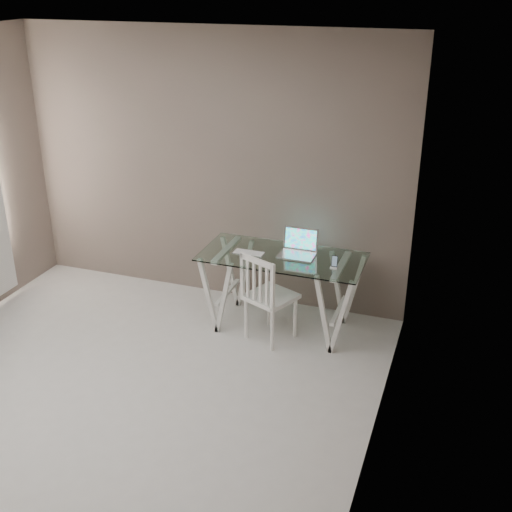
{
  "coord_description": "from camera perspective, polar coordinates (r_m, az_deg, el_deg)",
  "views": [
    {
      "loc": [
        2.46,
        -3.39,
        3.13
      ],
      "look_at": [
        0.75,
        1.45,
        0.85
      ],
      "focal_mm": 45.0,
      "sensor_mm": 36.0,
      "label": 1
    }
  ],
  "objects": [
    {
      "name": "room",
      "position": [
        4.47,
        -16.21,
        4.56
      ],
      "size": [
        4.5,
        4.52,
        2.71
      ],
      "color": "beige",
      "rests_on": "ground"
    },
    {
      "name": "chair",
      "position": [
        5.77,
        0.86,
        -3.4
      ],
      "size": [
        0.52,
        0.52,
        0.87
      ],
      "rotation": [
        0.0,
        0.0,
        -0.41
      ],
      "color": "white",
      "rests_on": "ground"
    },
    {
      "name": "mouse",
      "position": [
        5.64,
        0.68,
        -0.85
      ],
      "size": [
        0.1,
        0.06,
        0.03
      ],
      "primitive_type": "ellipsoid",
      "color": "white",
      "rests_on": "desk"
    },
    {
      "name": "desk",
      "position": [
        6.03,
        2.29,
        -3.16
      ],
      "size": [
        1.5,
        0.7,
        0.75
      ],
      "color": "silver",
      "rests_on": "ground"
    },
    {
      "name": "keyboard",
      "position": [
        5.92,
        -0.64,
        0.28
      ],
      "size": [
        0.3,
        0.13,
        0.01
      ],
      "primitive_type": "cube",
      "color": "silver",
      "rests_on": "desk"
    },
    {
      "name": "phone_dock",
      "position": [
        5.66,
        6.98,
        -0.78
      ],
      "size": [
        0.06,
        0.06,
        0.12
      ],
      "color": "white",
      "rests_on": "desk"
    },
    {
      "name": "laptop",
      "position": [
        5.9,
        3.79,
        0.68
      ],
      "size": [
        0.33,
        0.27,
        0.23
      ],
      "color": "silver",
      "rests_on": "desk"
    }
  ]
}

